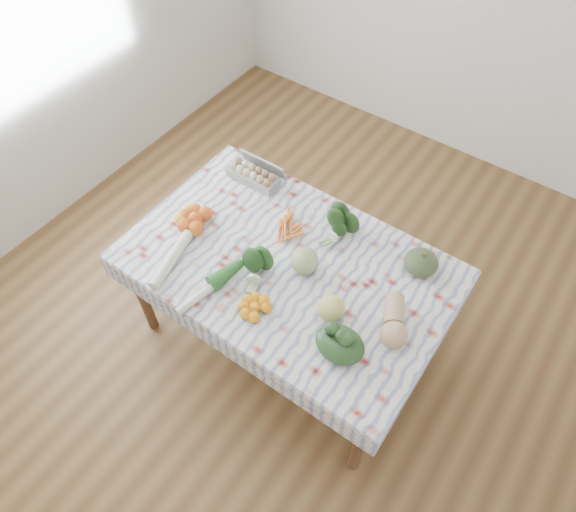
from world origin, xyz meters
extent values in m
plane|color=brown|center=(0.00, 0.00, 0.00)|extent=(4.50, 4.50, 0.00)
cube|color=brown|center=(0.00, 0.00, 0.73)|extent=(1.60, 1.00, 0.04)
cylinder|color=brown|center=(-0.74, -0.44, 0.35)|extent=(0.06, 0.06, 0.71)
cylinder|color=brown|center=(0.74, -0.44, 0.35)|extent=(0.06, 0.06, 0.71)
cylinder|color=brown|center=(-0.74, 0.44, 0.35)|extent=(0.06, 0.06, 0.71)
cylinder|color=brown|center=(0.74, 0.44, 0.35)|extent=(0.06, 0.06, 0.71)
cube|color=white|center=(0.00, 0.00, 0.76)|extent=(1.66, 1.06, 0.01)
cube|color=#9A9A95|center=(-0.51, 0.37, 0.80)|extent=(0.32, 0.13, 0.08)
cube|color=orange|center=(-0.11, 0.17, 0.78)|extent=(0.20, 0.18, 0.04)
ellipsoid|color=#1E3E16|center=(0.11, 0.30, 0.84)|extent=(0.19, 0.17, 0.15)
ellipsoid|color=#3E502B|center=(0.57, 0.36, 0.82)|extent=(0.20, 0.20, 0.11)
sphere|color=#9BB46F|center=(0.09, 0.02, 0.83)|extent=(0.16, 0.16, 0.14)
ellipsoid|color=tan|center=(0.62, -0.02, 0.82)|extent=(0.23, 0.29, 0.12)
cube|color=orange|center=(-0.56, -0.08, 0.80)|extent=(0.32, 0.32, 0.09)
ellipsoid|color=#1E4A1B|center=(-0.08, -0.15, 0.82)|extent=(0.22, 0.22, 0.12)
cube|color=orange|center=(0.03, -0.32, 0.79)|extent=(0.23, 0.23, 0.06)
sphere|color=#D8C365|center=(0.35, -0.14, 0.83)|extent=(0.13, 0.13, 0.13)
ellipsoid|color=#1A3317|center=(0.47, -0.27, 0.81)|extent=(0.28, 0.25, 0.10)
cylinder|color=white|center=(-0.49, -0.34, 0.79)|extent=(0.15, 0.39, 0.06)
cylinder|color=silver|center=(-0.21, -0.36, 0.78)|extent=(0.12, 0.40, 0.04)
camera|label=1|loc=(0.91, -1.28, 2.88)|focal=32.00mm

